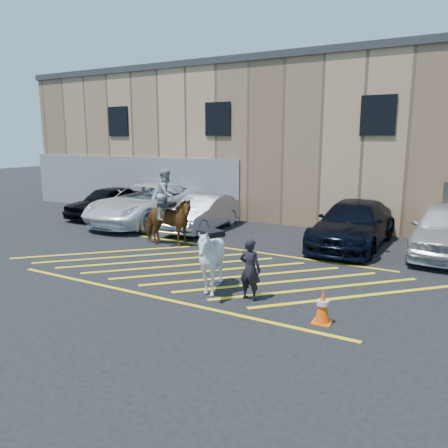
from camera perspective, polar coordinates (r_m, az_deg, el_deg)
The scene contains 12 objects.
ground at distance 12.90m, azimuth -0.89°, elevation -5.77°, with size 90.00×90.00×0.00m, color black.
car_black_suv at distance 21.73m, azimuth -14.96°, elevation 2.82°, with size 1.75×4.35×1.48m, color black.
car_white_pickup at distance 19.81m, azimuth -10.07°, elevation 2.63°, with size 2.90×6.29×1.75m, color white.
car_silver_sedan at distance 18.06m, azimuth -2.79°, elevation 1.46°, with size 1.51×4.34×1.43m, color #9B9EA9.
car_blue_suv at distance 16.01m, azimuth 16.53°, elevation -0.01°, with size 2.19×5.38×1.56m, color black.
car_white_suv at distance 15.84m, azimuth 27.04°, elevation -0.65°, with size 2.01×4.99×1.70m, color silver.
handler at distance 10.29m, azimuth 3.41°, elevation -5.91°, with size 0.54×0.35×1.48m, color black.
warehouse at distance 23.50m, azimuth 14.17°, elevation 10.59°, with size 32.42×10.20×7.30m.
hatching_zone at distance 12.66m, azimuth -1.57°, elevation -6.09°, with size 12.60×5.12×0.01m.
mounted_bay at distance 15.40m, azimuth -7.44°, elevation 1.13°, with size 2.17×1.20×2.72m.
saddled_white at distance 10.68m, azimuth -1.73°, elevation -4.63°, with size 1.87×1.95×1.69m.
traffic_cone at distance 9.35m, azimuth 12.77°, elevation -10.43°, with size 0.40×0.40×0.73m.
Camera 1 is at (6.21, -10.67, 3.77)m, focal length 35.00 mm.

